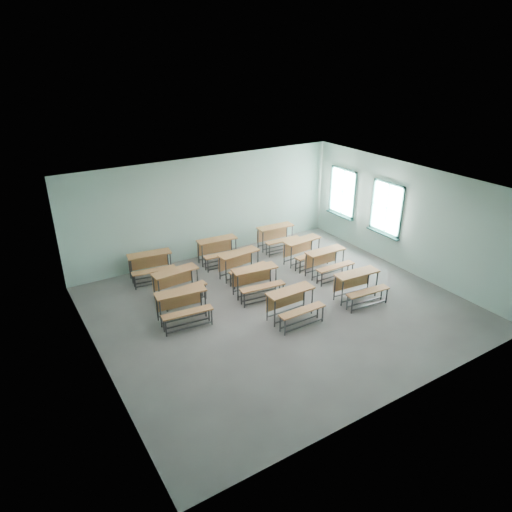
# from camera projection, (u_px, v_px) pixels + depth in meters

# --- Properties ---
(room) EXTENTS (9.04, 8.04, 3.24)m
(room) POSITION_uv_depth(u_px,v_px,m) (283.00, 250.00, 11.25)
(room) COLOR slate
(room) RESTS_ON ground
(desk_unit_r0c1) EXTENTS (1.24, 0.83, 0.77)m
(desk_unit_r0c1) POSITION_uv_depth(u_px,v_px,m) (293.00, 301.00, 11.13)
(desk_unit_r0c1) COLOR #A1683A
(desk_unit_r0c1) RESTS_ON ground
(desk_unit_r0c2) EXTENTS (1.30, 0.93, 0.77)m
(desk_unit_r0c2) POSITION_uv_depth(u_px,v_px,m) (359.00, 283.00, 12.00)
(desk_unit_r0c2) COLOR #A1683A
(desk_unit_r0c2) RESTS_ON ground
(desk_unit_r1c0) EXTENTS (1.32, 0.95, 0.77)m
(desk_unit_r1c0) POSITION_uv_depth(u_px,v_px,m) (182.00, 302.00, 11.07)
(desk_unit_r1c0) COLOR #A1683A
(desk_unit_r1c0) RESTS_ON ground
(desk_unit_r1c1) EXTENTS (1.32, 0.96, 0.77)m
(desk_unit_r1c1) POSITION_uv_depth(u_px,v_px,m) (256.00, 278.00, 12.24)
(desk_unit_r1c1) COLOR #A1683A
(desk_unit_r1c1) RESTS_ON ground
(desk_unit_r1c2) EXTENTS (1.25, 0.85, 0.77)m
(desk_unit_r1c2) POSITION_uv_depth(u_px,v_px,m) (327.00, 259.00, 13.32)
(desk_unit_r1c2) COLOR #A1683A
(desk_unit_r1c2) RESTS_ON ground
(desk_unit_r2c0) EXTENTS (1.28, 0.91, 0.77)m
(desk_unit_r2c0) POSITION_uv_depth(u_px,v_px,m) (178.00, 281.00, 12.11)
(desk_unit_r2c0) COLOR #A1683A
(desk_unit_r2c0) RESTS_ON ground
(desk_unit_r2c1) EXTENTS (1.30, 0.93, 0.77)m
(desk_unit_r2c1) POSITION_uv_depth(u_px,v_px,m) (241.00, 261.00, 13.19)
(desk_unit_r2c1) COLOR #A1683A
(desk_unit_r2c1) RESTS_ON ground
(desk_unit_r2c2) EXTENTS (1.29, 0.91, 0.77)m
(desk_unit_r2c2) POSITION_uv_depth(u_px,v_px,m) (304.00, 248.00, 14.08)
(desk_unit_r2c2) COLOR #A1683A
(desk_unit_r2c2) RESTS_ON ground
(desk_unit_r3c0) EXTENTS (1.33, 0.98, 0.77)m
(desk_unit_r3c0) POSITION_uv_depth(u_px,v_px,m) (151.00, 263.00, 13.11)
(desk_unit_r3c0) COLOR #A1683A
(desk_unit_r3c0) RESTS_ON ground
(desk_unit_r3c1) EXTENTS (1.29, 0.91, 0.77)m
(desk_unit_r3c1) POSITION_uv_depth(u_px,v_px,m) (219.00, 248.00, 14.10)
(desk_unit_r3c1) COLOR #A1683A
(desk_unit_r3c1) RESTS_ON ground
(desk_unit_r3c2) EXTENTS (1.28, 0.89, 0.77)m
(desk_unit_r3c2) POSITION_uv_depth(u_px,v_px,m) (277.00, 234.00, 15.11)
(desk_unit_r3c2) COLOR #A1683A
(desk_unit_r3c2) RESTS_ON ground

